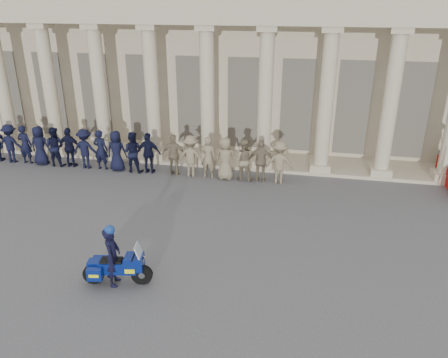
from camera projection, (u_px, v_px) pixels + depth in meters
The scene contains 5 objects.
ground at pixel (188, 258), 13.31m from camera, with size 90.00×90.00×0.00m, color #4B4B4E.
building at pixel (257, 51), 24.90m from camera, with size 40.00×12.50×9.00m.
officer_rank at pixel (114, 151), 19.76m from camera, with size 16.14×0.70×1.86m.
motorcycle at pixel (118, 267), 11.92m from camera, with size 1.92×0.91×1.24m.
rider at pixel (112, 255), 11.78m from camera, with size 0.52×0.70×1.82m.
Camera 1 is at (3.36, -10.91, 7.34)m, focal length 35.00 mm.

